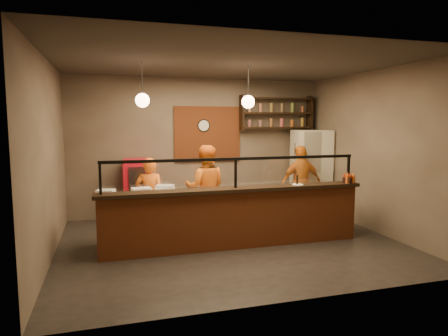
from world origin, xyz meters
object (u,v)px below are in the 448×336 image
object	(u,v)px
cook_left	(150,197)
pizza_dough	(272,189)
condiment_caddy	(349,180)
wall_clock	(204,126)
red_cooler	(138,190)
pepper_mill	(297,180)
cook_mid	(205,188)
cook_right	(301,183)
fridge	(311,171)

from	to	relation	value
cook_left	pizza_dough	distance (m)	2.36
cook_left	condiment_caddy	xyz separation A→B (m)	(3.54, -1.25, 0.36)
wall_clock	red_cooler	world-z (taller)	wall_clock
cook_left	condiment_caddy	distance (m)	3.78
condiment_caddy	pepper_mill	world-z (taller)	pepper_mill
cook_mid	pizza_dough	distance (m)	1.35
pepper_mill	condiment_caddy	bearing A→B (deg)	-2.20
red_cooler	cook_mid	bearing A→B (deg)	-37.97
cook_right	condiment_caddy	bearing A→B (deg)	91.38
cook_left	cook_mid	distance (m)	1.13
wall_clock	fridge	size ratio (longest dim) A/B	0.15
cook_left	red_cooler	xyz separation A→B (m)	(-0.13, 1.26, -0.06)
cook_mid	pizza_dough	world-z (taller)	cook_mid
pepper_mill	cook_right	bearing A→B (deg)	60.35
condiment_caddy	cook_left	bearing A→B (deg)	160.59
cook_mid	condiment_caddy	xyz separation A→B (m)	(2.43, -1.33, 0.25)
cook_mid	pepper_mill	xyz separation A→B (m)	(1.39, -1.29, 0.29)
fridge	red_cooler	size ratio (longest dim) A/B	1.44
pepper_mill	cook_left	bearing A→B (deg)	154.23
pepper_mill	cook_mid	bearing A→B (deg)	137.08
cook_left	pepper_mill	xyz separation A→B (m)	(2.50, -1.21, 0.39)
cook_left	fridge	distance (m)	4.06
wall_clock	cook_mid	distance (m)	1.96
red_cooler	wall_clock	bearing A→B (deg)	16.44
cook_mid	pepper_mill	world-z (taller)	cook_mid
cook_right	fridge	size ratio (longest dim) A/B	0.84
red_cooler	condiment_caddy	world-z (taller)	red_cooler
cook_left	cook_right	bearing A→B (deg)	-162.65
cook_right	pizza_dough	world-z (taller)	cook_right
cook_mid	pizza_dough	xyz separation A→B (m)	(1.15, -0.71, 0.04)
pizza_dough	pepper_mill	xyz separation A→B (m)	(0.24, -0.58, 0.24)
cook_left	cook_mid	world-z (taller)	cook_mid
wall_clock	pepper_mill	bearing A→B (deg)	-69.10
cook_mid	condiment_caddy	distance (m)	2.78
wall_clock	cook_left	xyz separation A→B (m)	(-1.44, -1.57, -1.34)
pizza_dough	condiment_caddy	xyz separation A→B (m)	(1.28, -0.62, 0.21)
cook_mid	pepper_mill	distance (m)	1.91
cook_mid	cook_left	bearing A→B (deg)	19.06
cook_left	pepper_mill	bearing A→B (deg)	165.60
red_cooler	pizza_dough	world-z (taller)	red_cooler
cook_right	cook_left	bearing A→B (deg)	2.01
wall_clock	cook_right	world-z (taller)	wall_clock
wall_clock	pizza_dough	xyz separation A→B (m)	(0.82, -2.20, -1.19)
wall_clock	pizza_dough	distance (m)	2.63
fridge	pizza_dough	world-z (taller)	fridge
cook_right	condiment_caddy	world-z (taller)	cook_right
wall_clock	red_cooler	distance (m)	2.14
wall_clock	cook_mid	xyz separation A→B (m)	(-0.33, -1.49, -1.24)
pizza_dough	wall_clock	bearing A→B (deg)	110.48
cook_mid	pepper_mill	size ratio (longest dim) A/B	9.54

